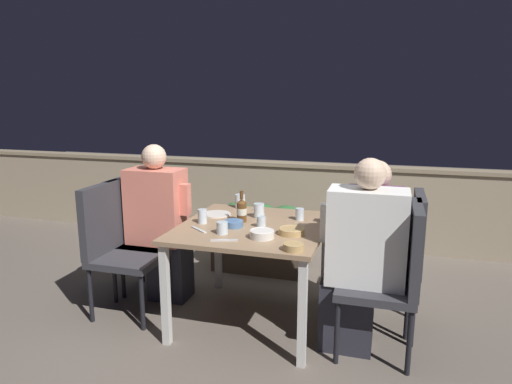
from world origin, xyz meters
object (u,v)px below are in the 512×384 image
Objects in this scene: potted_plant at (149,218)px; beer_bottle at (242,210)px; chair_right_near at (396,269)px; person_white_polo at (360,257)px; chair_left_near at (115,239)px; chair_left_far at (137,227)px; person_purple_stripe at (368,245)px; person_coral_top at (161,223)px; chair_right_far at (401,252)px.

beer_bottle is at bearing -31.26° from potted_plant.
person_white_polo reaches higher than chair_right_near.
chair_left_near is at bearing 179.29° from chair_right_near.
chair_left_far is 1.00× the size of chair_right_near.
person_purple_stripe is at bearing -0.54° from chair_left_far.
person_white_polo reaches higher than person_purple_stripe.
chair_right_near is (1.77, -0.35, -0.05)m from person_coral_top.
chair_left_near is 1.00× the size of chair_left_far.
person_coral_top is 1.61× the size of potted_plant.
chair_right_near is 0.22m from person_white_polo.
potted_plant is (-2.02, 0.60, -0.13)m from person_purple_stripe.
chair_right_far is at bearing -0.00° from person_purple_stripe.
chair_right_far is (0.25, 0.33, -0.05)m from person_white_polo.
beer_bottle is (-1.10, -0.10, 0.23)m from chair_right_far.
person_coral_top is 1.27× the size of chair_right_near.
person_coral_top is at bearing 167.48° from person_white_polo.
beer_bottle is at bearing -173.66° from person_purple_stripe.
person_coral_top reaches higher than chair_right_near.
chair_left_near is 0.78× the size of person_white_polo.
chair_left_far is at bearing 179.52° from chair_right_far.
person_purple_stripe reaches higher than chair_left_far.
person_purple_stripe is 2.11m from potted_plant.
person_coral_top is at bearing 179.46° from chair_right_far.
chair_left_far is at bearing 179.46° from person_purple_stripe.
chair_right_far is at bearing -14.94° from potted_plant.
chair_left_far is at bearing -180.00° from person_coral_top.
chair_right_near is at bearing -9.87° from chair_left_far.
chair_left_far is at bearing -69.21° from potted_plant.
person_purple_stripe is at bearing 6.34° from beer_bottle.
chair_left_near and chair_left_far have the same top height.
person_white_polo reaches higher than chair_left_far.
potted_plant is at bearing 126.91° from person_coral_top.
beer_bottle is at bearing 12.83° from chair_left_near.
person_purple_stripe is (-0.22, 0.00, 0.03)m from chair_right_far.
chair_right_near is 0.38m from person_purple_stripe.
person_white_polo is at bearing -126.76° from chair_right_far.
chair_left_far reaches higher than potted_plant.
chair_left_far reaches higher than beer_bottle.
person_white_polo is at bearing -11.04° from chair_left_far.
person_purple_stripe is (0.03, 0.33, -0.02)m from person_white_polo.
beer_bottle is 1.38m from potted_plant.
chair_left_far is at bearing 172.95° from beer_bottle.
person_coral_top is at bearing -53.09° from potted_plant.
person_purple_stripe is 5.28× the size of beer_bottle.
person_white_polo is at bearing -24.93° from potted_plant.
chair_right_near is at bearing -0.71° from chair_left_near.
chair_left_far is 0.78× the size of person_white_polo.
chair_left_near is 4.33× the size of beer_bottle.
person_white_polo is 1.61× the size of potted_plant.
chair_right_far is (1.80, -0.02, -0.05)m from person_coral_top.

